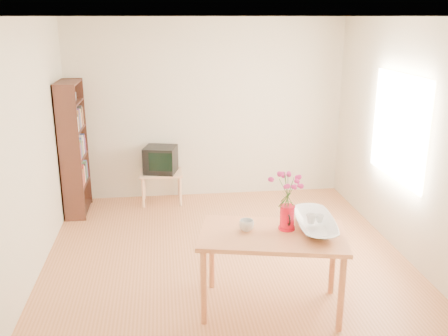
{
  "coord_description": "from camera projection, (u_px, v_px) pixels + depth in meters",
  "views": [
    {
      "loc": [
        -0.66,
        -4.91,
        2.6
      ],
      "look_at": [
        0.0,
        0.3,
        1.0
      ],
      "focal_mm": 40.0,
      "sensor_mm": 36.0,
      "label": 1
    }
  ],
  "objects": [
    {
      "name": "tv_stand",
      "position": [
        161.0,
        177.0,
        7.17
      ],
      "size": [
        0.6,
        0.45,
        0.46
      ],
      "color": "#E1AC7F",
      "rests_on": "ground"
    },
    {
      "name": "bowl",
      "position": [
        316.0,
        202.0,
        4.49
      ],
      "size": [
        0.58,
        0.58,
        0.49
      ],
      "primitive_type": "imported",
      "rotation": [
        0.0,
        0.0,
        -0.11
      ],
      "color": "white",
      "rests_on": "table"
    },
    {
      "name": "flowers",
      "position": [
        288.0,
        187.0,
        4.41
      ],
      "size": [
        0.26,
        0.26,
        0.37
      ],
      "primitive_type": null,
      "color": "#CF3083",
      "rests_on": "pitcher"
    },
    {
      "name": "television",
      "position": [
        161.0,
        159.0,
        7.1
      ],
      "size": [
        0.51,
        0.49,
        0.37
      ],
      "rotation": [
        0.0,
        0.0,
        -0.24
      ],
      "color": "black",
      "rests_on": "tv_stand"
    },
    {
      "name": "pitcher",
      "position": [
        287.0,
        218.0,
        4.5
      ],
      "size": [
        0.15,
        0.23,
        0.23
      ],
      "rotation": [
        0.0,
        0.0,
        -0.05
      ],
      "color": "red",
      "rests_on": "table"
    },
    {
      "name": "room",
      "position": [
        230.0,
        148.0,
        5.12
      ],
      "size": [
        4.5,
        4.5,
        4.5
      ],
      "color": "#B36B3F",
      "rests_on": "ground"
    },
    {
      "name": "bookshelf",
      "position": [
        74.0,
        153.0,
        6.69
      ],
      "size": [
        0.28,
        0.7,
        1.8
      ],
      "color": "#341811",
      "rests_on": "ground"
    },
    {
      "name": "table",
      "position": [
        273.0,
        242.0,
        4.47
      ],
      "size": [
        1.42,
        1.0,
        0.75
      ],
      "rotation": [
        0.0,
        0.0,
        -0.22
      ],
      "color": "#CA7445",
      "rests_on": "ground"
    },
    {
      "name": "teacup_b",
      "position": [
        320.0,
        207.0,
        4.53
      ],
      "size": [
        0.09,
        0.09,
        0.06
      ],
      "primitive_type": "imported",
      "rotation": [
        0.0,
        0.0,
        2.07
      ],
      "color": "white",
      "rests_on": "bowl"
    },
    {
      "name": "teacup_a",
      "position": [
        312.0,
        207.0,
        4.49
      ],
      "size": [
        0.11,
        0.11,
        0.07
      ],
      "primitive_type": "imported",
      "rotation": [
        0.0,
        0.0,
        0.87
      ],
      "color": "white",
      "rests_on": "bowl"
    },
    {
      "name": "mug",
      "position": [
        247.0,
        225.0,
        4.47
      ],
      "size": [
        0.16,
        0.16,
        0.1
      ],
      "primitive_type": "imported",
      "rotation": [
        0.0,
        0.0,
        3.37
      ],
      "color": "white",
      "rests_on": "table"
    }
  ]
}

